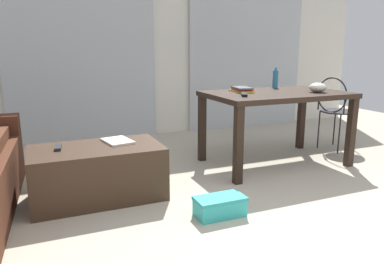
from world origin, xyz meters
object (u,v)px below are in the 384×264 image
at_px(wire_chair, 335,105).
at_px(tv_remote_primary, 58,148).
at_px(craft_table, 276,101).
at_px(book_stack, 242,90).
at_px(tv_remote_on_table, 244,95).
at_px(magazine, 118,141).
at_px(shoebox, 220,206).
at_px(bowl, 318,87).
at_px(coffee_table, 98,172).
at_px(bottle_near, 275,79).

bearing_deg(wire_chair, tv_remote_primary, -173.82).
height_order(craft_table, book_stack, book_stack).
xyz_separation_m(tv_remote_on_table, magazine, (-1.19, 0.01, -0.33)).
relative_size(tv_remote_primary, shoebox, 0.41).
height_order(tv_remote_on_table, tv_remote_primary, tv_remote_on_table).
relative_size(wire_chair, shoebox, 2.39).
xyz_separation_m(bowl, shoebox, (-1.46, -0.73, -0.73)).
xyz_separation_m(tv_remote_primary, shoebox, (1.03, -0.73, -0.36)).
relative_size(bowl, shoebox, 0.48).
distance_m(book_stack, shoebox, 1.49).
xyz_separation_m(coffee_table, magazine, (0.19, 0.09, 0.22)).
distance_m(wire_chair, book_stack, 1.29).
xyz_separation_m(wire_chair, shoebox, (-2.04, -1.07, -0.46)).
relative_size(bottle_near, tv_remote_primary, 1.50).
bearing_deg(coffee_table, tv_remote_primary, 169.46).
bearing_deg(magazine, wire_chair, -4.35).
height_order(craft_table, wire_chair, wire_chair).
bearing_deg(bottle_near, bowl, -74.89).
height_order(wire_chair, shoebox, wire_chair).
height_order(tv_remote_on_table, magazine, tv_remote_on_table).
distance_m(coffee_table, book_stack, 1.67).
bearing_deg(book_stack, tv_remote_on_table, -116.71).
bearing_deg(tv_remote_on_table, bottle_near, 62.21).
distance_m(craft_table, magazine, 1.68).
distance_m(coffee_table, tv_remote_on_table, 1.49).
distance_m(tv_remote_on_table, shoebox, 1.20).
height_order(coffee_table, craft_table, craft_table).
relative_size(tv_remote_on_table, shoebox, 0.50).
bearing_deg(shoebox, coffee_table, 137.81).
bearing_deg(bottle_near, coffee_table, -164.64).
xyz_separation_m(bowl, magazine, (-2.02, 0.04, -0.37)).
height_order(wire_chair, tv_remote_primary, wire_chair).
bearing_deg(coffee_table, book_stack, 13.70).
bearing_deg(tv_remote_primary, magazine, 10.85).
bearing_deg(wire_chair, book_stack, -179.45).
relative_size(coffee_table, magazine, 3.68).
xyz_separation_m(bowl, tv_remote_on_table, (-0.83, 0.03, -0.04)).
bearing_deg(magazine, book_stack, 1.16).
xyz_separation_m(bottle_near, magazine, (-1.88, -0.48, -0.42)).
bearing_deg(tv_remote_primary, book_stack, 16.52).
bearing_deg(magazine, bowl, -12.07).
xyz_separation_m(coffee_table, craft_table, (1.85, 0.22, 0.44)).
distance_m(craft_table, tv_remote_primary, 2.14).
bearing_deg(magazine, craft_table, -6.24).
height_order(craft_table, tv_remote_on_table, tv_remote_on_table).
bearing_deg(craft_table, book_stack, 154.52).
height_order(tv_remote_primary, shoebox, tv_remote_primary).
height_order(book_stack, shoebox, book_stack).
xyz_separation_m(craft_table, tv_remote_primary, (-2.13, -0.17, -0.22)).
distance_m(craft_table, bowl, 0.43).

